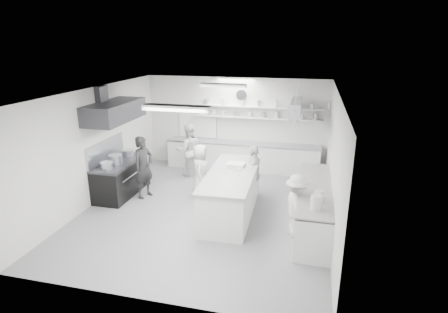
% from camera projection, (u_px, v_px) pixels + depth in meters
% --- Properties ---
extents(floor, '(6.00, 7.00, 0.02)m').
position_uv_depth(floor, '(206.00, 210.00, 9.34)').
color(floor, slate).
rests_on(floor, ground).
extents(ceiling, '(6.00, 7.00, 0.02)m').
position_uv_depth(ceiling, '(204.00, 91.00, 8.42)').
color(ceiling, silver).
rests_on(ceiling, wall_back).
extents(wall_back, '(6.00, 0.04, 3.00)m').
position_uv_depth(wall_back, '(235.00, 123.00, 12.12)').
color(wall_back, beige).
rests_on(wall_back, floor).
extents(wall_front, '(6.00, 0.04, 3.00)m').
position_uv_depth(wall_front, '(141.00, 219.00, 5.64)').
color(wall_front, beige).
rests_on(wall_front, floor).
extents(wall_left, '(0.04, 7.00, 3.00)m').
position_uv_depth(wall_left, '(96.00, 146.00, 9.56)').
color(wall_left, beige).
rests_on(wall_left, floor).
extents(wall_right, '(0.04, 7.00, 3.00)m').
position_uv_depth(wall_right, '(334.00, 163.00, 8.20)').
color(wall_right, beige).
rests_on(wall_right, floor).
extents(stove, '(0.80, 1.80, 0.90)m').
position_uv_depth(stove, '(120.00, 179.00, 10.16)').
color(stove, black).
rests_on(stove, floor).
extents(exhaust_hood, '(0.85, 2.00, 0.50)m').
position_uv_depth(exhaust_hood, '(114.00, 111.00, 9.58)').
color(exhaust_hood, '#313136').
rests_on(exhaust_hood, wall_left).
extents(back_counter, '(5.00, 0.60, 0.92)m').
position_uv_depth(back_counter, '(242.00, 156.00, 12.09)').
color(back_counter, silver).
rests_on(back_counter, floor).
extents(shelf_lower, '(4.20, 0.26, 0.04)m').
position_uv_depth(shelf_lower, '(256.00, 118.00, 11.76)').
color(shelf_lower, silver).
rests_on(shelf_lower, wall_back).
extents(shelf_upper, '(4.20, 0.26, 0.04)m').
position_uv_depth(shelf_upper, '(256.00, 107.00, 11.66)').
color(shelf_upper, silver).
rests_on(shelf_upper, wall_back).
extents(pass_through_window, '(1.30, 0.04, 1.00)m').
position_uv_depth(pass_through_window, '(198.00, 123.00, 12.41)').
color(pass_through_window, black).
rests_on(pass_through_window, wall_back).
extents(wall_clock, '(0.32, 0.05, 0.32)m').
position_uv_depth(wall_clock, '(241.00, 95.00, 11.75)').
color(wall_clock, white).
rests_on(wall_clock, wall_back).
extents(right_counter, '(0.74, 3.30, 0.94)m').
position_uv_depth(right_counter, '(314.00, 207.00, 8.41)').
color(right_counter, silver).
rests_on(right_counter, floor).
extents(pot_rack, '(0.30, 1.60, 0.40)m').
position_uv_depth(pot_rack, '(296.00, 108.00, 10.41)').
color(pot_rack, '#AEB1BA').
rests_on(pot_rack, ceiling).
extents(light_fixture_front, '(1.30, 0.25, 0.10)m').
position_uv_depth(light_fixture_front, '(177.00, 108.00, 6.78)').
color(light_fixture_front, silver).
rests_on(light_fixture_front, ceiling).
extents(light_fixture_rear, '(1.30, 0.25, 0.10)m').
position_uv_depth(light_fixture_rear, '(223.00, 85.00, 10.11)').
color(light_fixture_rear, silver).
rests_on(light_fixture_rear, ceiling).
extents(prep_island, '(1.13, 2.84, 1.04)m').
position_uv_depth(prep_island, '(231.00, 194.00, 8.99)').
color(prep_island, silver).
rests_on(prep_island, floor).
extents(stove_pot, '(0.35, 0.35, 0.30)m').
position_uv_depth(stove_pot, '(116.00, 160.00, 9.83)').
color(stove_pot, '#AEB1BA').
rests_on(stove_pot, stove).
extents(cook_stove, '(0.60, 0.73, 1.71)m').
position_uv_depth(cook_stove, '(144.00, 167.00, 9.88)').
color(cook_stove, black).
rests_on(cook_stove, floor).
extents(cook_back, '(1.01, 0.94, 1.67)m').
position_uv_depth(cook_back, '(189.00, 150.00, 11.49)').
color(cook_back, silver).
rests_on(cook_back, floor).
extents(cook_island_left, '(0.59, 0.79, 1.46)m').
position_uv_depth(cook_island_left, '(200.00, 170.00, 10.03)').
color(cook_island_left, silver).
rests_on(cook_island_left, floor).
extents(cook_island_right, '(0.41, 0.92, 1.54)m').
position_uv_depth(cook_island_right, '(254.00, 173.00, 9.67)').
color(cook_island_right, silver).
rests_on(cook_island_right, floor).
extents(cook_right, '(0.78, 1.03, 1.42)m').
position_uv_depth(cook_right, '(297.00, 206.00, 7.92)').
color(cook_right, silver).
rests_on(cook_right, floor).
extents(bowl_island_a, '(0.27, 0.27, 0.06)m').
position_uv_depth(bowl_island_a, '(242.00, 177.00, 8.62)').
color(bowl_island_a, '#AEB1BA').
rests_on(bowl_island_a, prep_island).
extents(bowl_island_b, '(0.25, 0.25, 0.07)m').
position_uv_depth(bowl_island_b, '(237.00, 170.00, 9.02)').
color(bowl_island_b, silver).
rests_on(bowl_island_b, prep_island).
extents(bowl_right, '(0.29, 0.29, 0.05)m').
position_uv_depth(bowl_right, '(320.00, 196.00, 7.77)').
color(bowl_right, silver).
rests_on(bowl_right, right_counter).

